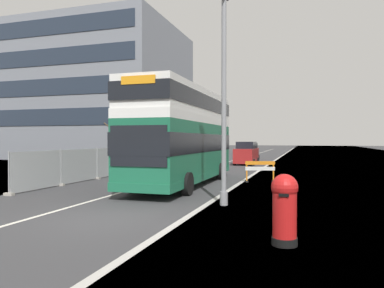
% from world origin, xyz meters
% --- Properties ---
extents(ground, '(140.00, 280.00, 0.10)m').
position_xyz_m(ground, '(0.57, 0.08, -0.05)').
color(ground, '#38383A').
extents(double_decker_bus, '(2.95, 11.27, 4.98)m').
position_xyz_m(double_decker_bus, '(-0.33, 8.54, 2.65)').
color(double_decker_bus, '#196042').
rests_on(double_decker_bus, ground).
extents(lamppost_foreground, '(0.29, 0.70, 7.75)m').
position_xyz_m(lamppost_foreground, '(2.98, 3.32, 3.65)').
color(lamppost_foreground, gray).
rests_on(lamppost_foreground, ground).
extents(red_pillar_postbox, '(0.60, 0.60, 1.62)m').
position_xyz_m(red_pillar_postbox, '(5.39, -1.17, 0.89)').
color(red_pillar_postbox, black).
rests_on(red_pillar_postbox, ground).
extents(roadworks_barrier, '(1.69, 0.85, 1.18)m').
position_xyz_m(roadworks_barrier, '(3.35, 11.00, 0.75)').
color(roadworks_barrier, orange).
rests_on(roadworks_barrier, ground).
extents(construction_site_fence, '(0.44, 13.80, 1.91)m').
position_xyz_m(construction_site_fence, '(-6.28, 9.58, 0.91)').
color(construction_site_fence, '#A8AAAD').
rests_on(construction_site_fence, ground).
extents(car_oncoming_near, '(1.97, 4.57, 2.18)m').
position_xyz_m(car_oncoming_near, '(0.29, 25.35, 1.04)').
color(car_oncoming_near, maroon).
rests_on(car_oncoming_near, ground).
extents(car_receding_mid, '(2.02, 4.27, 2.01)m').
position_xyz_m(car_receding_mid, '(-0.50, 32.11, 0.95)').
color(car_receding_mid, gray).
rests_on(car_receding_mid, ground).
extents(bare_tree_far_verge_near, '(2.25, 2.79, 4.24)m').
position_xyz_m(bare_tree_far_verge_near, '(-11.66, 21.91, 2.31)').
color(bare_tree_far_verge_near, '#4C3D2D').
rests_on(bare_tree_far_verge_near, ground).
extents(bare_tree_far_verge_mid, '(2.95, 2.47, 4.79)m').
position_xyz_m(bare_tree_far_verge_mid, '(-10.46, 46.76, 2.11)').
color(bare_tree_far_verge_mid, '#4C3D2D').
rests_on(bare_tree_far_verge_mid, ground).
extents(backdrop_office_block, '(25.80, 17.66, 16.96)m').
position_xyz_m(backdrop_office_block, '(-23.33, 33.46, 8.48)').
color(backdrop_office_block, gray).
rests_on(backdrop_office_block, ground).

